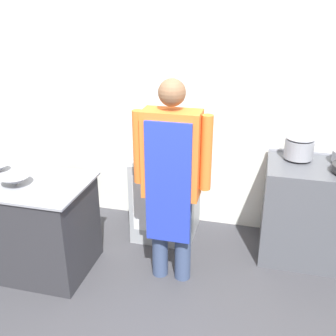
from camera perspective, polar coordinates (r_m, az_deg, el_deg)
wall_back at (r=4.05m, az=1.67°, el=9.74°), size 8.00×0.05×2.70m
prep_counter at (r=3.83m, az=-20.87°, el=-7.55°), size 1.34×0.72×0.86m
stove at (r=3.94m, az=20.64°, el=-6.04°), size 0.96×0.65×0.96m
fridge_unit at (r=4.06m, az=-0.26°, el=-4.12°), size 0.61×0.60×0.85m
person_cook at (r=3.16m, az=0.50°, el=-0.82°), size 0.64×0.24×1.77m
mixing_bowl at (r=3.53m, az=-21.33°, el=-1.69°), size 0.26×0.26×0.09m
stock_pot at (r=3.78m, az=18.51°, el=2.97°), size 0.26×0.26×0.21m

